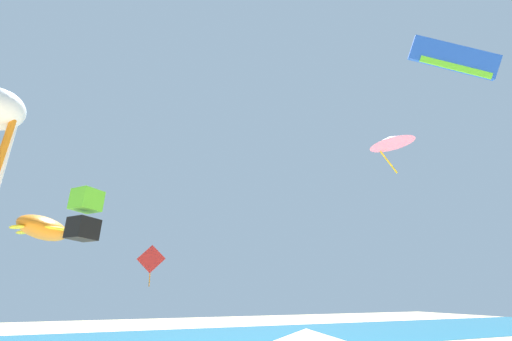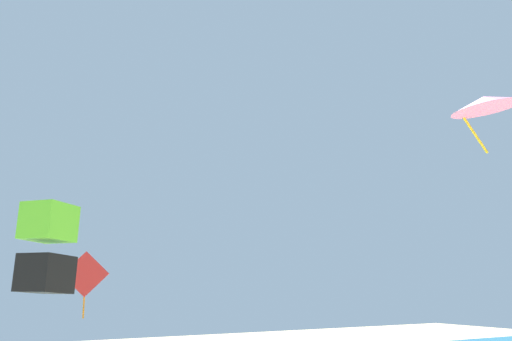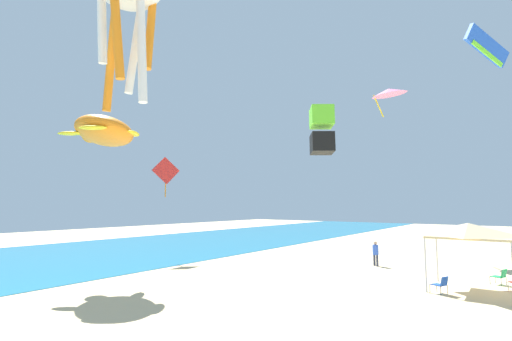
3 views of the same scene
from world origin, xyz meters
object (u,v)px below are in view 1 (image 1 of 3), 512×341
canopy_tent (307,341)px  kite_box_lime (85,214)px  kite_delta_pink (391,140)px  kite_parafoil_blue (454,58)px  kite_diamond_red (151,260)px  kite_turtle_orange (43,228)px

canopy_tent → kite_box_lime: bearing=148.5°
kite_delta_pink → kite_parafoil_blue: (-2.69, -7.24, 1.02)m
kite_delta_pink → kite_diamond_red: bearing=-112.5°
canopy_tent → kite_box_lime: kite_box_lime is taller
kite_diamond_red → kite_box_lime: kite_box_lime is taller
kite_box_lime → kite_turtle_orange: kite_turtle_orange is taller
kite_diamond_red → kite_turtle_orange: bearing=35.6°
kite_turtle_orange → kite_parafoil_blue: bearing=-125.6°
kite_delta_pink → canopy_tent: bearing=-34.1°
kite_parafoil_blue → kite_delta_pink: bearing=98.2°
kite_box_lime → canopy_tent: bearing=22.8°
canopy_tent → kite_turtle_orange: bearing=119.6°
kite_diamond_red → kite_delta_pink: kite_delta_pink is taller
kite_box_lime → kite_parafoil_blue: (14.77, -5.07, 7.57)m
kite_delta_pink → kite_turtle_orange: size_ratio=0.82×
kite_diamond_red → kite_box_lime: (-5.01, -15.67, 0.47)m
kite_parafoil_blue → kite_diamond_red: bearing=143.8°
canopy_tent → kite_parafoil_blue: bearing=-6.2°
kite_box_lime → kite_parafoil_blue: bearing=35.4°
kite_delta_pink → kite_parafoil_blue: size_ratio=1.08×
kite_turtle_orange → canopy_tent: bearing=-141.1°
kite_diamond_red → kite_parafoil_blue: (9.77, -20.74, 8.04)m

